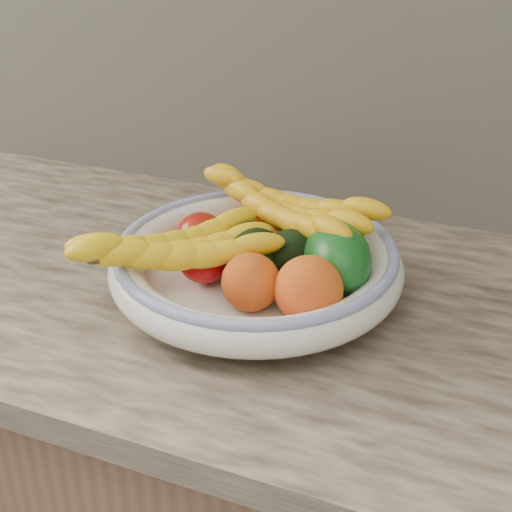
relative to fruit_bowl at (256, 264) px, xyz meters
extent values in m
cube|color=tan|center=(0.00, 0.02, -0.07)|extent=(2.44, 0.66, 0.04)
cube|color=beige|center=(0.00, 0.33, 0.20)|extent=(2.40, 0.02, 0.50)
cylinder|color=white|center=(0.00, 0.00, -0.04)|extent=(0.13, 0.13, 0.02)
cylinder|color=white|center=(0.00, 0.00, -0.03)|extent=(0.32, 0.32, 0.01)
torus|color=white|center=(0.00, 0.00, 0.00)|extent=(0.39, 0.39, 0.05)
torus|color=#3A4AA5|center=(0.00, 0.00, 0.02)|extent=(0.37, 0.37, 0.02)
ellipsoid|color=#FF6005|center=(-0.04, 0.09, 0.01)|extent=(0.06, 0.06, 0.05)
ellipsoid|color=#F75905|center=(0.03, 0.12, 0.01)|extent=(0.06, 0.06, 0.05)
ellipsoid|color=orange|center=(0.02, 0.07, 0.01)|extent=(0.06, 0.06, 0.05)
ellipsoid|color=#9F1308|center=(-0.09, 0.02, 0.01)|extent=(0.09, 0.09, 0.06)
ellipsoid|color=#B5070C|center=(-0.06, -0.04, 0.01)|extent=(0.08, 0.08, 0.06)
ellipsoid|color=black|center=(-0.01, 0.00, 0.02)|extent=(0.11, 0.13, 0.08)
ellipsoid|color=black|center=(0.05, 0.02, 0.02)|extent=(0.11, 0.11, 0.07)
ellipsoid|color=#0E4C14|center=(0.11, 0.01, 0.03)|extent=(0.16, 0.16, 0.11)
ellipsoid|color=orange|center=(0.02, -0.07, 0.02)|extent=(0.09, 0.09, 0.07)
ellipsoid|color=orange|center=(0.10, -0.07, 0.02)|extent=(0.10, 0.10, 0.08)
camera|label=1|loc=(0.31, -0.76, 0.46)|focal=50.00mm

